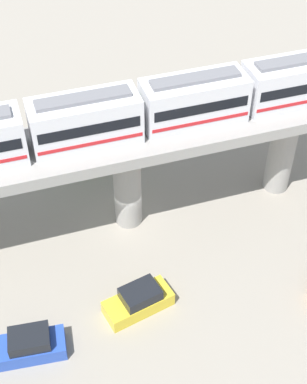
{
  "coord_description": "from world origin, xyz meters",
  "views": [
    {
      "loc": [
        27.06,
        -6.92,
        28.82
      ],
      "look_at": [
        2.5,
        1.05,
        4.62
      ],
      "focal_mm": 52.14,
      "sensor_mm": 36.0,
      "label": 1
    }
  ],
  "objects_px": {
    "parked_car_blue": "(29,346)",
    "tree_mid_lot": "(88,125)",
    "parked_car_yellow": "(139,301)",
    "train": "(141,110)"
  },
  "relations": [
    {
      "from": "parked_car_blue",
      "to": "parked_car_yellow",
      "type": "xyz_separation_m",
      "value": [
        -1.05,
        6.86,
        0.0
      ]
    },
    {
      "from": "parked_car_blue",
      "to": "tree_mid_lot",
      "type": "bearing_deg",
      "value": 160.8
    },
    {
      "from": "parked_car_yellow",
      "to": "parked_car_blue",
      "type": "bearing_deg",
      "value": -93.51
    },
    {
      "from": "train",
      "to": "parked_car_yellow",
      "type": "xyz_separation_m",
      "value": [
        7.52,
        -2.57,
        -8.49
      ]
    },
    {
      "from": "train",
      "to": "parked_car_blue",
      "type": "xyz_separation_m",
      "value": [
        8.57,
        -9.44,
        -8.49
      ]
    },
    {
      "from": "parked_car_blue",
      "to": "parked_car_yellow",
      "type": "relative_size",
      "value": 0.97
    },
    {
      "from": "parked_car_yellow",
      "to": "tree_mid_lot",
      "type": "relative_size",
      "value": 0.78
    },
    {
      "from": "train",
      "to": "parked_car_yellow",
      "type": "distance_m",
      "value": 11.63
    },
    {
      "from": "parked_car_blue",
      "to": "tree_mid_lot",
      "type": "relative_size",
      "value": 0.76
    },
    {
      "from": "parked_car_blue",
      "to": "tree_mid_lot",
      "type": "height_order",
      "value": "tree_mid_lot"
    }
  ]
}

